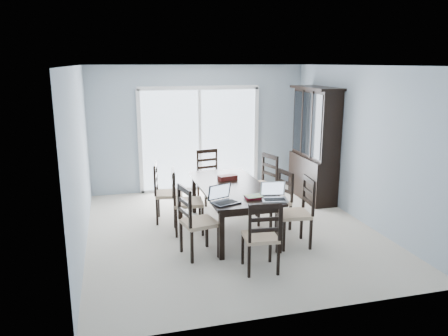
{
  "coord_description": "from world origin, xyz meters",
  "views": [
    {
      "loc": [
        -1.8,
        -6.39,
        2.65
      ],
      "look_at": [
        -0.12,
        0.0,
        1.04
      ],
      "focal_mm": 35.0,
      "sensor_mm": 36.0,
      "label": 1
    }
  ],
  "objects_px": {
    "game_box": "(228,178)",
    "chair_right_near": "(301,204)",
    "chair_left_near": "(192,214)",
    "laptop_dark": "(226,199)",
    "laptop_silver": "(275,196)",
    "china_hutch": "(314,145)",
    "chair_end_near": "(262,230)",
    "chair_left_far": "(163,186)",
    "chair_right_far": "(264,177)",
    "dining_table": "(232,190)",
    "hot_tub": "(159,161)",
    "chair_end_far": "(209,170)",
    "cell_phone": "(258,204)",
    "chair_left_mid": "(181,194)",
    "chair_right_mid": "(280,194)"
  },
  "relations": [
    {
      "from": "china_hutch",
      "to": "chair_end_near",
      "type": "xyz_separation_m",
      "value": [
        -2.04,
        -2.77,
        -0.48
      ]
    },
    {
      "from": "cell_phone",
      "to": "game_box",
      "type": "distance_m",
      "value": 1.36
    },
    {
      "from": "game_box",
      "to": "hot_tub",
      "type": "distance_m",
      "value": 3.23
    },
    {
      "from": "chair_end_near",
      "to": "game_box",
      "type": "xyz_separation_m",
      "value": [
        0.05,
        1.87,
        0.2
      ]
    },
    {
      "from": "chair_left_far",
      "to": "chair_right_far",
      "type": "xyz_separation_m",
      "value": [
        1.85,
        0.09,
        0.01
      ]
    },
    {
      "from": "chair_right_near",
      "to": "chair_end_far",
      "type": "bearing_deg",
      "value": 24.23
    },
    {
      "from": "laptop_silver",
      "to": "chair_end_far",
      "type": "bearing_deg",
      "value": 108.85
    },
    {
      "from": "china_hutch",
      "to": "game_box",
      "type": "xyz_separation_m",
      "value": [
        -1.99,
        -0.89,
        -0.28
      ]
    },
    {
      "from": "game_box",
      "to": "chair_right_near",
      "type": "bearing_deg",
      "value": -55.45
    },
    {
      "from": "dining_table",
      "to": "chair_end_near",
      "type": "relative_size",
      "value": 1.96
    },
    {
      "from": "chair_end_far",
      "to": "chair_end_near",
      "type": "bearing_deg",
      "value": 80.22
    },
    {
      "from": "chair_right_near",
      "to": "chair_end_far",
      "type": "height_order",
      "value": "chair_right_near"
    },
    {
      "from": "china_hutch",
      "to": "chair_left_mid",
      "type": "relative_size",
      "value": 1.83
    },
    {
      "from": "chair_right_mid",
      "to": "cell_phone",
      "type": "height_order",
      "value": "chair_right_mid"
    },
    {
      "from": "dining_table",
      "to": "laptop_dark",
      "type": "xyz_separation_m",
      "value": [
        -0.32,
        -0.84,
        0.14
      ]
    },
    {
      "from": "chair_left_near",
      "to": "cell_phone",
      "type": "relative_size",
      "value": 11.43
    },
    {
      "from": "chair_left_far",
      "to": "laptop_silver",
      "type": "relative_size",
      "value": 2.95
    },
    {
      "from": "chair_right_near",
      "to": "chair_end_near",
      "type": "height_order",
      "value": "chair_right_near"
    },
    {
      "from": "chair_left_mid",
      "to": "chair_right_near",
      "type": "distance_m",
      "value": 1.86
    },
    {
      "from": "chair_end_near",
      "to": "game_box",
      "type": "distance_m",
      "value": 1.88
    },
    {
      "from": "chair_left_near",
      "to": "chair_left_mid",
      "type": "relative_size",
      "value": 0.98
    },
    {
      "from": "dining_table",
      "to": "chair_left_near",
      "type": "distance_m",
      "value": 1.12
    },
    {
      "from": "game_box",
      "to": "chair_left_far",
      "type": "bearing_deg",
      "value": 160.99
    },
    {
      "from": "chair_left_near",
      "to": "laptop_dark",
      "type": "relative_size",
      "value": 2.75
    },
    {
      "from": "chair_end_far",
      "to": "game_box",
      "type": "xyz_separation_m",
      "value": [
        0.03,
        -1.24,
        0.17
      ]
    },
    {
      "from": "chair_left_near",
      "to": "chair_left_mid",
      "type": "xyz_separation_m",
      "value": [
        -0.0,
        0.92,
        0.01
      ]
    },
    {
      "from": "chair_right_far",
      "to": "chair_end_near",
      "type": "bearing_deg",
      "value": 142.54
    },
    {
      "from": "chair_left_mid",
      "to": "game_box",
      "type": "xyz_separation_m",
      "value": [
        0.81,
        0.23,
        0.15
      ]
    },
    {
      "from": "chair_left_near",
      "to": "chair_end_near",
      "type": "height_order",
      "value": "chair_left_near"
    },
    {
      "from": "china_hutch",
      "to": "chair_left_near",
      "type": "distance_m",
      "value": 3.5
    },
    {
      "from": "chair_right_far",
      "to": "chair_left_far",
      "type": "bearing_deg",
      "value": 75.69
    },
    {
      "from": "chair_right_near",
      "to": "china_hutch",
      "type": "bearing_deg",
      "value": -25.14
    },
    {
      "from": "chair_left_near",
      "to": "chair_right_near",
      "type": "bearing_deg",
      "value": 78.07
    },
    {
      "from": "china_hutch",
      "to": "hot_tub",
      "type": "xyz_separation_m",
      "value": [
        -2.78,
        2.22,
        -0.63
      ]
    },
    {
      "from": "chair_left_near",
      "to": "laptop_silver",
      "type": "distance_m",
      "value": 1.18
    },
    {
      "from": "chair_left_near",
      "to": "chair_right_mid",
      "type": "relative_size",
      "value": 1.08
    },
    {
      "from": "chair_left_near",
      "to": "chair_end_far",
      "type": "bearing_deg",
      "value": 149.99
    },
    {
      "from": "chair_left_far",
      "to": "chair_right_far",
      "type": "distance_m",
      "value": 1.85
    },
    {
      "from": "chair_end_near",
      "to": "game_box",
      "type": "height_order",
      "value": "chair_end_near"
    },
    {
      "from": "chair_left_near",
      "to": "laptop_silver",
      "type": "relative_size",
      "value": 2.96
    },
    {
      "from": "dining_table",
      "to": "china_hutch",
      "type": "distance_m",
      "value": 2.41
    },
    {
      "from": "hot_tub",
      "to": "game_box",
      "type": "bearing_deg",
      "value": -75.85
    },
    {
      "from": "chair_left_far",
      "to": "game_box",
      "type": "distance_m",
      "value": 1.1
    },
    {
      "from": "chair_end_far",
      "to": "chair_left_near",
      "type": "bearing_deg",
      "value": 62.53
    },
    {
      "from": "chair_end_near",
      "to": "china_hutch",
      "type": "bearing_deg",
      "value": 58.47
    },
    {
      "from": "china_hutch",
      "to": "chair_end_far",
      "type": "distance_m",
      "value": 2.1
    },
    {
      "from": "china_hutch",
      "to": "chair_end_far",
      "type": "height_order",
      "value": "china_hutch"
    },
    {
      "from": "dining_table",
      "to": "chair_left_far",
      "type": "height_order",
      "value": "chair_left_far"
    },
    {
      "from": "laptop_dark",
      "to": "hot_tub",
      "type": "bearing_deg",
      "value": 75.41
    },
    {
      "from": "chair_left_mid",
      "to": "chair_right_mid",
      "type": "distance_m",
      "value": 1.59
    }
  ]
}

